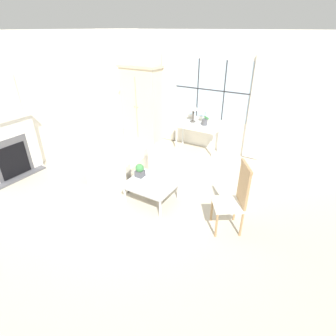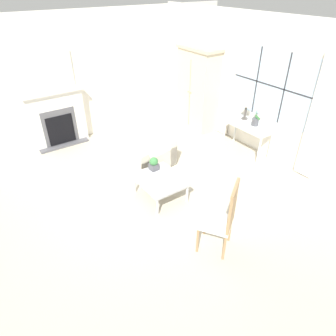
% 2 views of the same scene
% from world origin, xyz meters
% --- Properties ---
extents(ground_plane, '(14.00, 14.00, 0.00)m').
position_xyz_m(ground_plane, '(0.00, 0.00, 0.00)').
color(ground_plane, '#B2A893').
extents(wall_back_windowed, '(7.20, 0.14, 2.80)m').
position_xyz_m(wall_back_windowed, '(0.00, 3.02, 1.39)').
color(wall_back_windowed, white).
rests_on(wall_back_windowed, ground_plane).
extents(wall_left, '(0.06, 7.20, 2.80)m').
position_xyz_m(wall_left, '(-3.03, 0.60, 1.40)').
color(wall_left, white).
rests_on(wall_left, ground_plane).
extents(fireplace, '(0.34, 1.32, 2.06)m').
position_xyz_m(fireplace, '(-2.91, -0.55, 0.71)').
color(fireplace, '#515156').
rests_on(fireplace, ground_plane).
extents(armoire, '(1.14, 0.59, 1.99)m').
position_xyz_m(armoire, '(-1.84, 2.68, 1.00)').
color(armoire, beige).
rests_on(armoire, ground_plane).
extents(console_table, '(1.10, 0.44, 0.72)m').
position_xyz_m(console_table, '(-0.16, 2.72, 0.63)').
color(console_table, silver).
rests_on(console_table, ground_plane).
extents(table_lamp, '(0.22, 0.22, 0.48)m').
position_xyz_m(table_lamp, '(-0.32, 2.75, 1.08)').
color(table_lamp, '#4C4742').
rests_on(table_lamp, console_table).
extents(potted_orchid, '(0.18, 0.14, 0.54)m').
position_xyz_m(potted_orchid, '(0.03, 2.68, 0.92)').
color(potted_orchid, '#4C4C51').
rests_on(potted_orchid, console_table).
extents(armchair_upholstered, '(1.08, 1.14, 0.88)m').
position_xyz_m(armchair_upholstered, '(-0.99, 0.55, 0.29)').
color(armchair_upholstered, beige).
rests_on(armchair_upholstered, ground_plane).
extents(side_chair_wooden, '(0.61, 0.61, 1.14)m').
position_xyz_m(side_chair_wooden, '(1.63, 0.27, 0.62)').
color(side_chair_wooden, white).
rests_on(side_chair_wooden, ground_plane).
extents(coffee_table, '(0.86, 0.72, 0.40)m').
position_xyz_m(coffee_table, '(0.12, 0.22, 0.35)').
color(coffee_table, silver).
rests_on(coffee_table, ground_plane).
extents(potted_plant_small, '(0.16, 0.16, 0.25)m').
position_xyz_m(potted_plant_small, '(-0.18, 0.29, 0.52)').
color(potted_plant_small, '#4C4C51').
rests_on(potted_plant_small, coffee_table).
extents(pillar_candle, '(0.09, 0.09, 0.14)m').
position_xyz_m(pillar_candle, '(0.29, 0.30, 0.45)').
color(pillar_candle, silver).
rests_on(pillar_candle, coffee_table).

